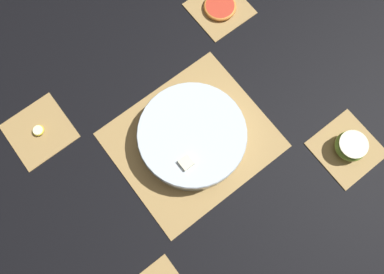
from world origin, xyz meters
TOP-DOWN VIEW (x-y plane):
  - ground_plane at (0.00, 0.00)m, footprint 6.00×6.00m
  - bamboo_mat_center at (-0.00, 0.00)m, footprint 0.42×0.36m
  - coaster_mat_near_right at (0.32, -0.28)m, footprint 0.17×0.17m
  - coaster_mat_far_left at (-0.32, 0.28)m, footprint 0.17×0.17m
  - coaster_mat_far_right at (0.32, 0.28)m, footprint 0.17×0.17m
  - fruit_salad_bowl at (-0.00, -0.00)m, footprint 0.29×0.29m
  - apple_half at (0.32, -0.28)m, footprint 0.08×0.08m
  - banana_coin_single at (-0.32, 0.28)m, footprint 0.03×0.03m
  - grapefruit_slice at (0.32, 0.28)m, footprint 0.10×0.10m

SIDE VIEW (x-z plane):
  - ground_plane at x=0.00m, z-range 0.00..0.00m
  - coaster_mat_far_right at x=0.32m, z-range 0.00..0.01m
  - coaster_mat_near_right at x=0.32m, z-range 0.00..0.01m
  - coaster_mat_far_left at x=-0.32m, z-range 0.00..0.01m
  - bamboo_mat_center at x=0.00m, z-range 0.00..0.01m
  - banana_coin_single at x=-0.32m, z-range 0.01..0.01m
  - grapefruit_slice at x=0.32m, z-range 0.01..0.02m
  - apple_half at x=0.32m, z-range 0.01..0.05m
  - fruit_salad_bowl at x=0.00m, z-range 0.01..0.08m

